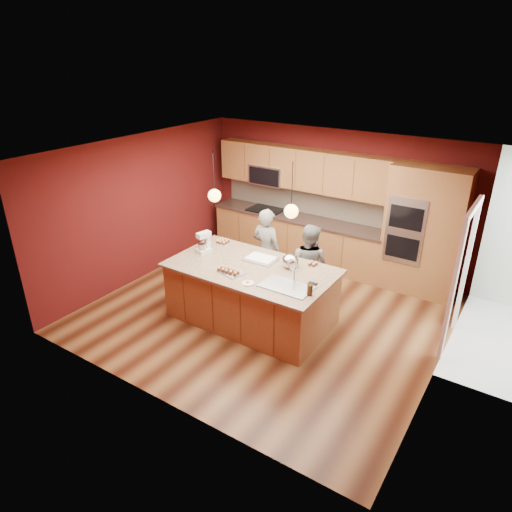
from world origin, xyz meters
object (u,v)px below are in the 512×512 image
Objects in this scene: island at (252,293)px; person_right at (308,265)px; mixing_bowl at (290,261)px; person_left at (267,251)px; stand_mixer at (204,243)px.

person_right reaches higher than island.
person_right reaches higher than mixing_bowl.
person_left is 0.84m from person_right.
stand_mixer reaches higher than mixing_bowl.
person_left is 1.08× the size of person_right.
mixing_bowl is (0.01, -0.66, 0.34)m from person_right.
island is 7.57× the size of stand_mixer.
island is 9.69× the size of mixing_bowl.
person_right is 4.23× the size of stand_mixer.
person_left is at bearing -0.72° from person_right.
person_right is (0.49, 0.98, 0.24)m from island.
stand_mixer is at bearing 30.76° from person_right.
person_right is 5.42× the size of mixing_bowl.
island is 0.83m from mixing_bowl.
person_left reaches higher than island.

